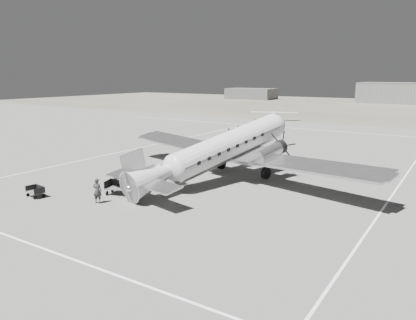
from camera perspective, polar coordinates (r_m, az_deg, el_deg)
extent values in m
plane|color=slate|center=(31.86, 0.77, -4.36)|extent=(260.00, 260.00, 0.00)
cube|color=white|center=(22.01, -19.48, -12.66)|extent=(60.00, 0.15, 0.01)
cube|color=white|center=(27.74, 22.48, -7.77)|extent=(0.15, 80.00, 0.01)
cube|color=white|center=(50.42, -10.61, 1.48)|extent=(0.15, 60.00, 0.01)
cube|color=white|center=(68.49, 18.88, 3.74)|extent=(90.00, 0.15, 0.01)
cube|color=#686457|center=(122.35, 25.29, 6.54)|extent=(260.00, 90.00, 0.01)
cube|color=#515151|center=(158.07, 6.09, 9.26)|extent=(18.00, 10.00, 4.00)
imported|color=#2B2B2B|center=(29.69, -15.29, -4.19)|extent=(0.76, 0.63, 1.80)
imported|color=silver|center=(32.50, -9.52, -2.57)|extent=(0.71, 0.90, 1.79)
imported|color=#B7B7B5|center=(33.60, -6.81, -2.02)|extent=(0.67, 0.93, 1.77)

